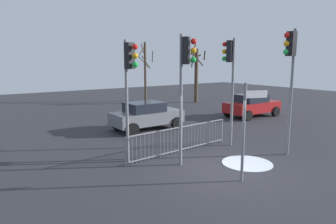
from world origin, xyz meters
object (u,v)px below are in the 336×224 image
Objects in this scene: direction_sign_post at (246,127)px; car_grey_far at (146,115)px; traffic_light_mid_right at (230,68)px; bare_tree_left at (196,73)px; bare_tree_centre at (145,70)px; traffic_light_foreground_left at (290,64)px; traffic_light_mid_left at (185,71)px; car_red_trailing at (252,105)px; traffic_light_foreground_right at (129,74)px.

direction_sign_post is 0.79× the size of car_grey_far.
bare_tree_left is (7.66, 11.28, -0.80)m from traffic_light_mid_right.
bare_tree_centre is at bearing 49.99° from traffic_light_mid_right.
traffic_light_foreground_left is 15.30m from bare_tree_left.
direction_sign_post is at bearing 66.71° from traffic_light_mid_left.
car_red_trailing is at bearing -33.14° from traffic_light_foreground_left.
traffic_light_foreground_right is (-4.59, 0.34, -0.15)m from traffic_light_mid_right.
bare_tree_left is (10.86, 12.30, -0.76)m from traffic_light_mid_left.
bare_tree_left is at bearing 32.89° from traffic_light_mid_right.
traffic_light_foreground_left reaches higher than traffic_light_mid_right.
traffic_light_mid_right is 0.95× the size of traffic_light_foreground_left.
traffic_light_foreground_left reaches higher than car_grey_far.
traffic_light_mid_right is 0.91× the size of bare_tree_left.
traffic_light_foreground_left is at bearing 122.49° from traffic_light_mid_left.
traffic_light_mid_right is at bearing -147.26° from car_red_trailing.
traffic_light_mid_right reaches higher than car_red_trailing.
traffic_light_mid_right reaches higher than car_grey_far.
bare_tree_left reaches higher than traffic_light_mid_right.
traffic_light_mid_right reaches higher than traffic_light_mid_left.
bare_tree_centre is (3.72, 16.89, -0.72)m from traffic_light_foreground_left.
traffic_light_mid_left is at bearing 123.99° from direction_sign_post.
traffic_light_foreground_right reaches higher than direction_sign_post.
traffic_light_foreground_right is at bearing 152.82° from traffic_light_mid_right.
direction_sign_post is (2.01, -3.53, -1.51)m from traffic_light_foreground_right.
traffic_light_foreground_left is at bearing 131.24° from traffic_light_foreground_right.
traffic_light_mid_right is at bearing -124.19° from bare_tree_left.
traffic_light_foreground_left is at bearing -130.77° from car_red_trailing.
traffic_light_mid_left is at bearing 79.60° from traffic_light_foreground_left.
traffic_light_mid_right is 1.20× the size of car_grey_far.
bare_tree_centre is (7.67, 15.57, -0.51)m from traffic_light_mid_left.
traffic_light_foreground_left is 0.95× the size of bare_tree_left.
car_red_trailing is 10.93m from bare_tree_centre.
traffic_light_foreground_right is 5.93m from car_grey_far.
traffic_light_foreground_right is 0.86× the size of bare_tree_left.
traffic_light_foreground_left is at bearing -116.91° from bare_tree_left.
bare_tree_centre reaches higher than direction_sign_post.
traffic_light_foreground_left is (5.34, -2.68, 0.32)m from traffic_light_foreground_right.
traffic_light_foreground_right is 11.71m from car_red_trailing.
car_grey_far is (1.23, 7.86, -0.93)m from direction_sign_post.
car_red_trailing is (9.47, 4.99, -2.56)m from traffic_light_mid_left.
direction_sign_post is at bearing -151.92° from traffic_light_mid_right.
traffic_light_mid_right is at bearing 25.86° from traffic_light_foreground_left.
direction_sign_post is at bearing -125.31° from bare_tree_left.
car_grey_far is 7.66m from car_red_trailing.
traffic_light_foreground_right is 1.44× the size of direction_sign_post.
traffic_light_mid_right is 1.05× the size of traffic_light_foreground_right.
car_red_trailing is at bearing 57.19° from direction_sign_post.
direction_sign_post is 0.60× the size of bare_tree_left.
bare_tree_left reaches higher than traffic_light_foreground_right.
bare_tree_centre is at bearing 58.62° from car_grey_far.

